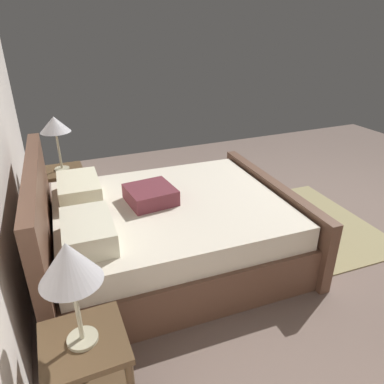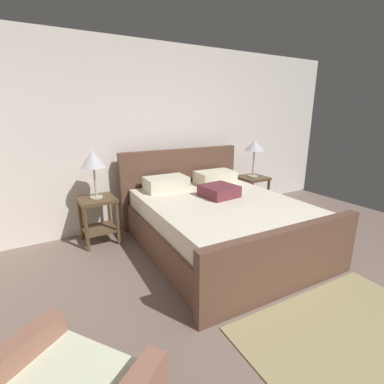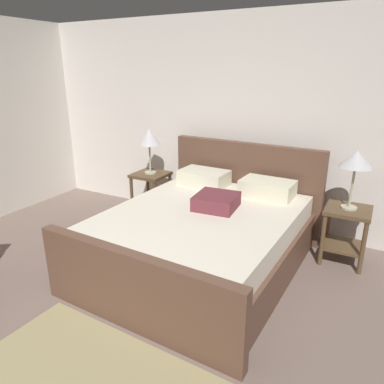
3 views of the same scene
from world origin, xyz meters
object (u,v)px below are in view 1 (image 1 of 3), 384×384
Objects in this scene: table_lamp_right at (55,126)px; nightstand_left at (88,366)px; table_lamp_left at (69,265)px; bed at (164,230)px; nightstand_right at (65,186)px.

table_lamp_right is 1.00× the size of nightstand_left.
nightstand_left is 0.68m from table_lamp_left.
bed is 1.53m from nightstand_left.
nightstand_right is 1.00× the size of nightstand_left.
nightstand_right is 0.70m from table_lamp_right.
table_lamp_left reaches higher than table_lamp_right.
nightstand_right is 2.51m from nightstand_left.
nightstand_left is 0.99× the size of table_lamp_left.
table_lamp_right is (1.25, 0.76, 0.76)m from bed.
table_lamp_left reaches higher than nightstand_left.
nightstand_left is (-1.26, 0.87, 0.06)m from bed.
table_lamp_right is (0.00, 0.00, 0.70)m from nightstand_right.
nightstand_left is (-2.51, 0.11, -0.70)m from table_lamp_right.
table_lamp_left is at bearing 177.55° from table_lamp_right.
bed is 1.70m from table_lamp_left.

